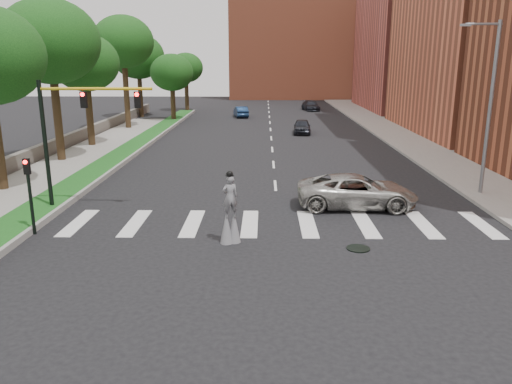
% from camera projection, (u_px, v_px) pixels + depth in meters
% --- Properties ---
extents(ground_plane, '(160.00, 160.00, 0.00)m').
position_uv_depth(ground_plane, '(279.00, 231.00, 21.29)').
color(ground_plane, black).
rests_on(ground_plane, ground).
extents(grass_median, '(2.00, 60.00, 0.25)m').
position_uv_depth(grass_median, '(132.00, 148.00, 40.76)').
color(grass_median, '#154C18').
rests_on(grass_median, ground).
extents(median_curb, '(0.20, 60.00, 0.28)m').
position_uv_depth(median_curb, '(145.00, 147.00, 40.74)').
color(median_curb, gray).
rests_on(median_curb, ground).
extents(sidewalk_left, '(4.00, 60.00, 0.18)m').
position_uv_depth(sidewalk_left, '(43.00, 175.00, 31.16)').
color(sidewalk_left, gray).
rests_on(sidewalk_left, ground).
extents(sidewalk_right, '(5.00, 90.00, 0.18)m').
position_uv_depth(sidewalk_right, '(409.00, 139.00, 45.22)').
color(sidewalk_right, gray).
rests_on(sidewalk_right, ground).
extents(stone_wall, '(0.50, 56.00, 1.10)m').
position_uv_depth(stone_wall, '(74.00, 139.00, 42.67)').
color(stone_wall, '#59534C').
rests_on(stone_wall, ground).
extents(manhole, '(0.90, 0.90, 0.04)m').
position_uv_depth(manhole, '(358.00, 248.00, 19.30)').
color(manhole, black).
rests_on(manhole, ground).
extents(building_mid, '(16.00, 22.00, 24.00)m').
position_uv_depth(building_mid, '(506.00, 6.00, 46.83)').
color(building_mid, '#C55E3E').
rests_on(building_mid, ground).
extents(building_far, '(16.00, 22.00, 20.00)m').
position_uv_depth(building_far, '(425.00, 38.00, 70.54)').
color(building_far, '#BC5145').
rests_on(building_far, ground).
extents(building_backdrop, '(26.00, 14.00, 18.00)m').
position_uv_depth(building_backdrop, '(300.00, 49.00, 94.24)').
color(building_backdrop, '#C55E3E').
rests_on(building_backdrop, ground).
extents(streetlight, '(2.05, 0.20, 9.00)m').
position_uv_depth(streetlight, '(489.00, 104.00, 25.65)').
color(streetlight, slate).
rests_on(streetlight, ground).
extents(traffic_signal, '(5.30, 0.23, 6.20)m').
position_uv_depth(traffic_signal, '(69.00, 125.00, 23.27)').
color(traffic_signal, black).
rests_on(traffic_signal, ground).
extents(secondary_signal, '(0.25, 0.21, 3.23)m').
position_uv_depth(secondary_signal, '(29.00, 189.00, 20.46)').
color(secondary_signal, black).
rests_on(secondary_signal, ground).
extents(stilt_performer, '(0.82, 0.63, 2.95)m').
position_uv_depth(stilt_performer, '(230.00, 215.00, 19.69)').
color(stilt_performer, black).
rests_on(stilt_performer, ground).
extents(suv_crossing, '(5.95, 2.90, 1.63)m').
position_uv_depth(suv_crossing, '(357.00, 191.00, 24.57)').
color(suv_crossing, '#A2A099').
rests_on(suv_crossing, ground).
extents(car_near, '(1.89, 4.17, 1.39)m').
position_uv_depth(car_near, '(302.00, 126.00, 49.26)').
color(car_near, black).
rests_on(car_near, ground).
extents(car_mid, '(2.19, 4.32, 1.36)m').
position_uv_depth(car_mid, '(241.00, 112.00, 63.32)').
color(car_mid, navy).
rests_on(car_mid, ground).
extents(car_far, '(2.64, 4.90, 1.35)m').
position_uv_depth(car_far, '(311.00, 106.00, 71.58)').
color(car_far, black).
rests_on(car_far, ground).
extents(tree_2, '(6.69, 6.69, 11.12)m').
position_uv_depth(tree_2, '(50.00, 42.00, 33.62)').
color(tree_2, black).
rests_on(tree_2, ground).
extents(tree_3, '(5.42, 5.42, 9.17)m').
position_uv_depth(tree_3, '(85.00, 63.00, 40.17)').
color(tree_3, black).
rests_on(tree_3, ground).
extents(tree_4, '(6.16, 6.16, 11.45)m').
position_uv_depth(tree_4, '(123.00, 42.00, 50.18)').
color(tree_4, black).
rests_on(tree_4, ground).
extents(tree_5, '(6.48, 6.48, 10.23)m').
position_uv_depth(tree_5, '(138.00, 57.00, 61.77)').
color(tree_5, black).
rests_on(tree_5, ground).
extents(tree_6, '(5.03, 5.03, 7.78)m').
position_uv_depth(tree_6, '(172.00, 73.00, 58.06)').
color(tree_6, black).
rests_on(tree_6, ground).
extents(tree_7, '(4.84, 4.84, 8.05)m').
position_uv_depth(tree_7, '(186.00, 68.00, 69.79)').
color(tree_7, black).
rests_on(tree_7, ground).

